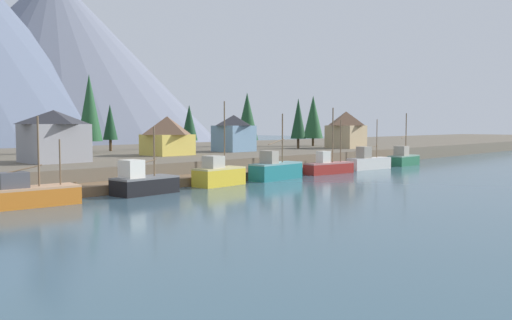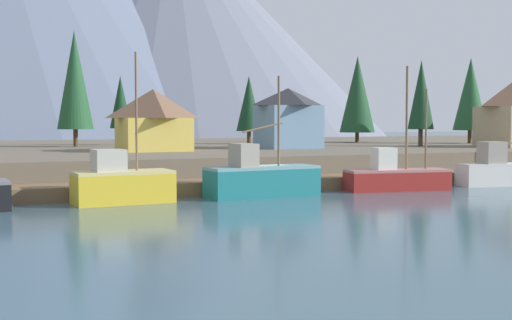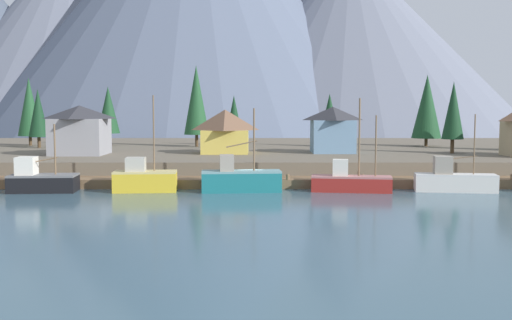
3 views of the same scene
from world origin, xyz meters
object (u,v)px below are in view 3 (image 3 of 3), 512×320
conifer_near_right (35,113)px  conifer_mid_right (232,115)px  conifer_mid_left (451,110)px  conifer_far_left (327,115)px  fishing_boat_white (451,180)px  fishing_boat_teal (238,179)px  fishing_boat_red (348,181)px  fishing_boat_black (38,180)px  conifer_back_right (424,107)px  conifer_near_left (27,107)px  house_grey (77,130)px  fishing_boat_yellow (142,179)px  conifer_back_left (194,100)px  house_blue (330,129)px  house_yellow (223,131)px  conifer_centre (106,110)px

conifer_near_right → conifer_mid_right: 30.79m
conifer_mid_left → conifer_far_left: size_ratio=1.15×
conifer_mid_right → fishing_boat_white: bearing=-57.4°
fishing_boat_teal → fishing_boat_red: size_ratio=0.89×
fishing_boat_black → conifer_back_right: (49.66, 34.82, 7.70)m
fishing_boat_red → conifer_near_left: size_ratio=0.87×
fishing_boat_white → house_grey: (-43.81, 17.62, 4.61)m
fishing_boat_yellow → conifer_far_left: size_ratio=1.17×
conifer_back_left → conifer_back_right: conifer_back_left is taller
house_blue → conifer_mid_right: size_ratio=0.77×
fishing_boat_white → conifer_back_left: (-29.99, 34.05, 8.73)m
conifer_mid_left → conifer_back_left: 39.00m
conifer_mid_right → conifer_back_right: size_ratio=0.72×
conifer_back_left → conifer_mid_left: bearing=-21.2°
conifer_mid_right → house_grey: bearing=-134.5°
fishing_boat_red → conifer_mid_right: conifer_mid_right is taller
fishing_boat_teal → conifer_back_right: size_ratio=0.75×
fishing_boat_white → conifer_far_left: conifer_far_left is taller
conifer_back_right → house_yellow: bearing=-155.3°
fishing_boat_red → conifer_centre: (-34.35, 38.20, 7.28)m
fishing_boat_teal → conifer_near_right: (-32.12, 31.37, 6.59)m
house_grey → conifer_near_right: conifer_near_right is taller
fishing_boat_black → house_yellow: (18.04, 20.30, 4.34)m
conifer_near_left → conifer_mid_left: conifer_near_left is taller
conifer_near_left → conifer_back_left: size_ratio=0.86×
fishing_boat_white → conifer_back_right: conifer_back_right is taller
conifer_near_left → conifer_near_right: size_ratio=1.22×
conifer_near_left → conifer_mid_left: 66.22m
fishing_boat_yellow → house_grey: fishing_boat_yellow is taller
fishing_boat_black → conifer_centre: (-2.32, 38.34, 7.15)m
fishing_boat_teal → conifer_centre: 45.07m
fishing_boat_white → conifer_mid_left: conifer_mid_left is taller
fishing_boat_black → fishing_boat_red: size_ratio=0.73×
conifer_back_right → fishing_boat_white: bearing=-101.3°
conifer_near_right → conifer_mid_left: (60.61, -11.40, 0.44)m
conifer_near_right → conifer_mid_left: conifer_mid_left is taller
fishing_boat_teal → house_grey: bearing=136.4°
fishing_boat_black → conifer_mid_right: conifer_mid_right is taller
fishing_boat_red → conifer_back_right: 39.69m
fishing_boat_teal → conifer_far_left: (13.49, 34.81, 6.23)m
conifer_far_left → fishing_boat_white: bearing=-76.0°
house_yellow → conifer_back_right: conifer_back_right is taller
fishing_boat_white → house_yellow: (-24.69, 20.12, 4.34)m
fishing_boat_teal → fishing_boat_red: fishing_boat_red is taller
house_yellow → conifer_centre: size_ratio=0.67×
house_blue → house_grey: 34.08m
fishing_boat_black → fishing_boat_yellow: size_ratio=0.71×
conifer_back_left → conifer_centre: size_ratio=1.33×
conifer_centre → conifer_far_left: bearing=-5.3°
house_blue → fishing_boat_yellow: bearing=-136.7°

